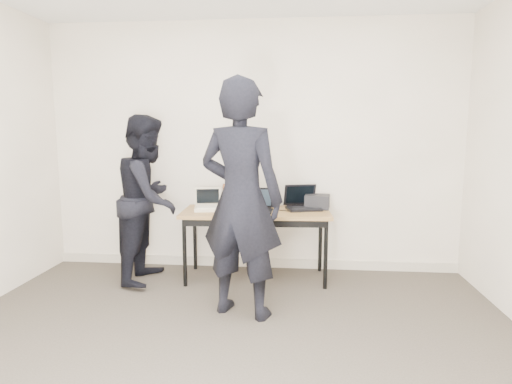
# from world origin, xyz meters

# --- Properties ---
(room) EXTENTS (4.60, 4.60, 2.80)m
(room) POSITION_xyz_m (0.00, 0.00, 1.35)
(room) COLOR #423B32
(room) RESTS_ON ground
(desk) EXTENTS (1.53, 0.71, 0.72)m
(desk) POSITION_xyz_m (0.08, 1.85, 0.66)
(desk) COLOR olive
(desk) RESTS_ON ground
(laptop_beige) EXTENTS (0.32, 0.32, 0.22)m
(laptop_beige) POSITION_xyz_m (-0.43, 1.87, 0.76)
(laptop_beige) COLOR beige
(laptop_beige) RESTS_ON desk
(laptop_center) EXTENTS (0.31, 0.29, 0.23)m
(laptop_center) POSITION_xyz_m (0.09, 1.83, 0.77)
(laptop_center) COLOR black
(laptop_center) RESTS_ON desk
(laptop_right) EXTENTS (0.41, 0.40, 0.25)m
(laptop_right) POSITION_xyz_m (0.55, 2.00, 0.78)
(laptop_right) COLOR black
(laptop_right) RESTS_ON desk
(leather_satchel) EXTENTS (0.38, 0.23, 0.25)m
(leather_satchel) POSITION_xyz_m (-0.10, 2.08, 0.85)
(leather_satchel) COLOR brown
(leather_satchel) RESTS_ON desk
(tissue) EXTENTS (0.14, 0.11, 0.08)m
(tissue) POSITION_xyz_m (-0.07, 2.08, 1.00)
(tissue) COLOR white
(tissue) RESTS_ON leather_satchel
(equipment_box) EXTENTS (0.28, 0.24, 0.14)m
(equipment_box) POSITION_xyz_m (0.71, 2.04, 0.79)
(equipment_box) COLOR black
(equipment_box) RESTS_ON desk
(power_brick) EXTENTS (0.09, 0.06, 0.03)m
(power_brick) POSITION_xyz_m (-0.14, 1.68, 0.74)
(power_brick) COLOR black
(power_brick) RESTS_ON desk
(cables) EXTENTS (1.02, 0.28, 0.01)m
(cables) POSITION_xyz_m (-0.01, 1.79, 0.72)
(cables) COLOR silver
(cables) RESTS_ON desk
(person_typist) EXTENTS (0.82, 0.66, 1.96)m
(person_typist) POSITION_xyz_m (0.03, 0.99, 0.98)
(person_typist) COLOR black
(person_typist) RESTS_ON ground
(person_observer) EXTENTS (0.66, 0.84, 1.69)m
(person_observer) POSITION_xyz_m (-1.01, 1.75, 0.84)
(person_observer) COLOR black
(person_observer) RESTS_ON ground
(baseboard) EXTENTS (4.50, 0.03, 0.10)m
(baseboard) POSITION_xyz_m (0.00, 2.23, 0.05)
(baseboard) COLOR #BCB19C
(baseboard) RESTS_ON ground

